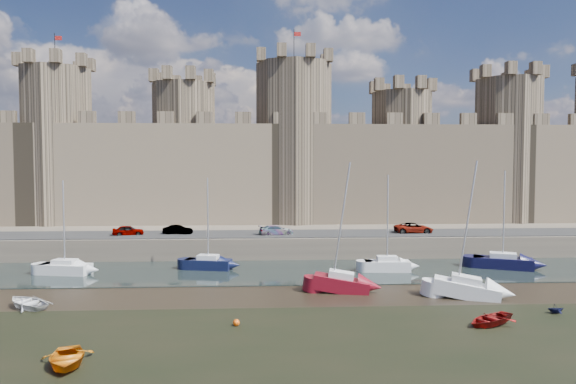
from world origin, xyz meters
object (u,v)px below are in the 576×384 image
object	(u,v)px
car_2	(276,230)
car_3	(414,228)
sailboat_1	(208,263)
sailboat_5	(466,288)
car_0	(128,230)
sailboat_0	(65,267)
car_1	(178,230)
sailboat_2	(387,264)
sailboat_3	(503,261)
sailboat_4	(341,283)
dinghy_0	(66,359)

from	to	relation	value
car_2	car_3	xyz separation A→B (m)	(16.77, 0.73, 0.05)
car_3	sailboat_1	bearing A→B (deg)	109.27
sailboat_1	sailboat_5	xyz separation A→B (m)	(22.17, -12.20, 0.03)
car_0	sailboat_0	size ratio (longest dim) A/B	0.39
car_1	sailboat_2	bearing A→B (deg)	-111.31
car_0	car_2	world-z (taller)	car_0
car_0	sailboat_5	size ratio (longest dim) A/B	0.32
sailboat_1	sailboat_3	xyz separation A→B (m)	(30.60, -1.02, 0.03)
car_0	car_3	bearing A→B (deg)	-100.18
sailboat_4	car_1	bearing A→B (deg)	143.14
car_2	sailboat_3	distance (m)	25.07
car_3	sailboat_0	distance (m)	39.26
sailboat_4	sailboat_5	xyz separation A→B (m)	(9.88, -2.37, -0.01)
sailboat_1	sailboat_4	bearing A→B (deg)	-26.85
car_0	sailboat_1	xyz separation A→B (m)	(10.19, -8.25, -2.35)
dinghy_0	car_3	bearing A→B (deg)	32.12
sailboat_1	sailboat_4	distance (m)	15.73
sailboat_0	dinghy_0	bearing A→B (deg)	-58.88
sailboat_1	sailboat_2	bearing A→B (deg)	5.83
car_1	sailboat_0	distance (m)	14.23
sailboat_4	dinghy_0	world-z (taller)	sailboat_4
sailboat_0	sailboat_3	xyz separation A→B (m)	(44.43, 0.66, 0.05)
car_0	sailboat_4	distance (m)	28.94
car_1	car_2	bearing A→B (deg)	-91.06
car_0	car_1	bearing A→B (deg)	-95.04
sailboat_0	dinghy_0	world-z (taller)	sailboat_0
car_2	sailboat_0	size ratio (longest dim) A/B	0.44
car_3	sailboat_0	world-z (taller)	sailboat_0
sailboat_3	car_2	bearing A→B (deg)	-177.58
car_1	dinghy_0	distance (m)	34.05
sailboat_5	sailboat_0	bearing A→B (deg)	-176.57
sailboat_2	sailboat_3	xyz separation A→B (m)	(12.41, 0.87, -0.00)
sailboat_4	sailboat_0	bearing A→B (deg)	173.81
car_3	sailboat_1	world-z (taller)	sailboat_1
car_1	car_3	world-z (taller)	car_3
sailboat_3	sailboat_5	size ratio (longest dim) A/B	0.91
sailboat_2	sailboat_5	xyz separation A→B (m)	(3.98, -10.30, 0.00)
car_2	sailboat_5	distance (m)	25.05
car_2	sailboat_5	bearing A→B (deg)	-155.03
car_2	sailboat_2	world-z (taller)	sailboat_2
sailboat_3	sailboat_4	size ratio (longest dim) A/B	0.91
sailboat_3	dinghy_0	bearing A→B (deg)	-122.80
car_0	car_3	world-z (taller)	car_3
car_2	sailboat_4	world-z (taller)	sailboat_4
car_0	sailboat_3	distance (m)	41.90
car_2	sailboat_1	size ratio (longest dim) A/B	0.43
car_3	sailboat_1	distance (m)	25.58
sailboat_0	sailboat_2	size ratio (longest dim) A/B	0.95
car_1	sailboat_0	world-z (taller)	sailboat_0
car_1	sailboat_0	xyz separation A→B (m)	(-9.33, -10.49, -2.33)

